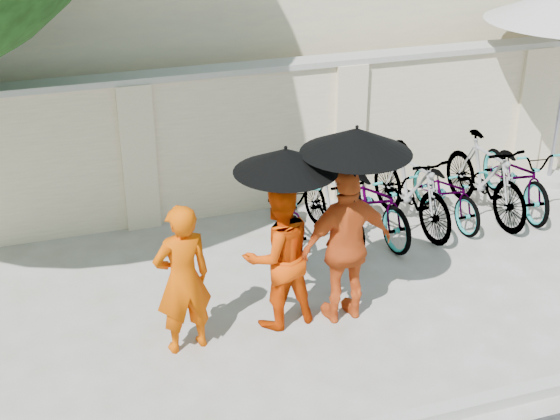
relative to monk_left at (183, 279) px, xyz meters
name	(u,v)px	position (x,y,z in m)	size (l,w,h in m)	color
ground	(286,335)	(1.05, -0.13, -0.82)	(80.00, 80.00, 0.00)	#B6B4B1
compound_wall	(279,138)	(2.05, 3.07, 0.18)	(20.00, 0.30, 2.00)	beige
building_behind	(265,32)	(3.05, 6.87, 0.78)	(14.00, 6.00, 3.20)	beige
monk_left	(183,279)	(0.00, 0.00, 0.00)	(0.60, 0.39, 1.63)	#D74C00
monk_center	(278,256)	(1.06, 0.14, 0.01)	(0.80, 0.62, 1.65)	#D63D03
parasol_center	(286,160)	(1.11, 0.06, 1.12)	(1.06, 1.06, 1.12)	black
monk_right	(347,246)	(1.78, 0.01, 0.07)	(1.04, 0.43, 1.77)	#CF4E18
parasol_right	(356,141)	(1.80, -0.07, 1.29)	(1.13, 1.13, 1.23)	black
bike_0	(287,207)	(1.78, 1.95, -0.35)	(0.62, 1.78, 0.94)	#9391A1
bike_1	(333,206)	(2.35, 1.77, -0.33)	(0.46, 1.63, 0.98)	#9391A1
bike_2	(373,199)	(2.92, 1.77, -0.32)	(0.65, 1.88, 0.99)	#9391A1
bike_3	(411,188)	(3.49, 1.80, -0.26)	(0.53, 1.87, 1.12)	#9391A1
bike_4	(446,191)	(4.05, 1.83, -0.39)	(0.57, 1.63, 0.86)	#9391A1
bike_5	(485,177)	(4.62, 1.79, -0.25)	(0.54, 1.90, 1.14)	#9391A1
bike_6	(516,175)	(5.19, 1.87, -0.32)	(0.66, 1.89, 0.99)	#9391A1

